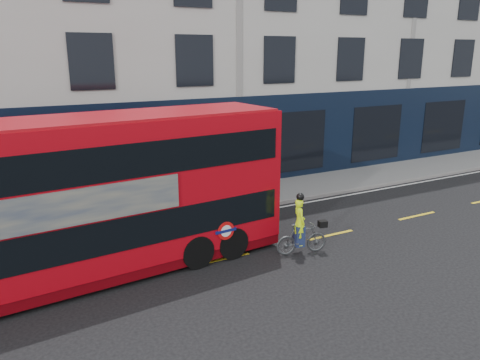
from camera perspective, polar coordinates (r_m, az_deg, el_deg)
ground at (r=14.78m, az=14.66°, el=-8.45°), size 120.00×120.00×0.00m
pavement at (r=19.68m, az=1.89°, el=-1.73°), size 60.00×3.00×0.12m
kerb at (r=18.46m, az=4.21°, el=-2.92°), size 60.00×0.12×0.13m
building_terrace at (r=24.67m, az=-5.85°, el=19.12°), size 50.00×10.07×15.00m
road_edge_line at (r=18.24m, az=4.71°, el=-3.36°), size 58.00×0.10×0.01m
lane_dashes at (r=15.81m, az=11.00°, el=-6.60°), size 58.00×0.12×0.01m
bus at (r=12.73m, az=-17.58°, el=-2.04°), size 10.76×3.28×4.27m
cyclist at (r=14.06m, az=7.46°, el=-6.51°), size 1.64×0.77×1.90m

